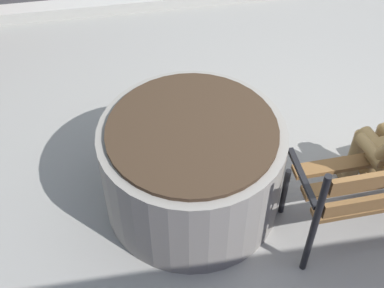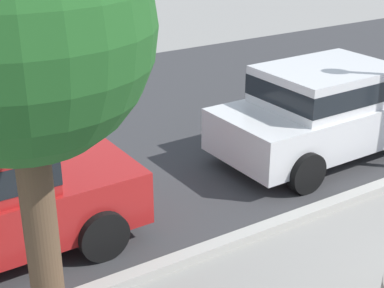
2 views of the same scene
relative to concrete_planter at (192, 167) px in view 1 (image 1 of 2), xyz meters
name	(u,v)px [view 1 (image 1 of 2)]	position (x,y,z in m)	size (l,w,h in m)	color
ground_plane	(370,209)	(1.26, -0.30, -0.37)	(80.00, 80.00, 0.00)	gray
concrete_planter	(192,167)	(0.00, 0.00, 0.00)	(1.25, 1.25, 0.74)	gray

